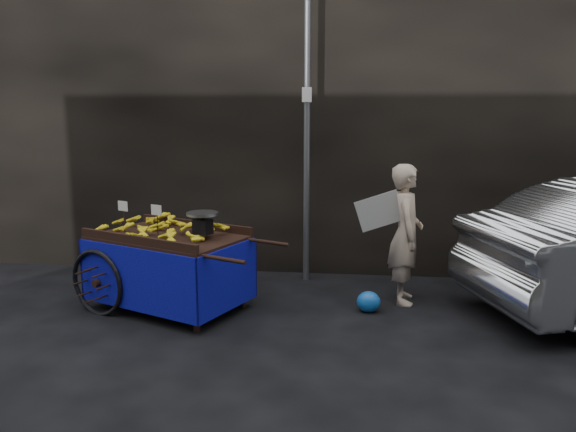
# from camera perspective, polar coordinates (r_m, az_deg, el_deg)

# --- Properties ---
(ground) EXTENTS (80.00, 80.00, 0.00)m
(ground) POSITION_cam_1_polar(r_m,az_deg,el_deg) (6.31, -1.91, -9.82)
(ground) COLOR black
(ground) RESTS_ON ground
(building_wall) EXTENTS (13.50, 2.00, 5.00)m
(building_wall) POSITION_cam_1_polar(r_m,az_deg,el_deg) (8.46, 3.34, 12.65)
(building_wall) COLOR black
(building_wall) RESTS_ON ground
(street_pole) EXTENTS (0.12, 0.10, 4.00)m
(street_pole) POSITION_cam_1_polar(r_m,az_deg,el_deg) (7.17, 1.94, 9.07)
(street_pole) COLOR slate
(street_pole) RESTS_ON ground
(banana_cart) EXTENTS (2.46, 1.81, 1.22)m
(banana_cart) POSITION_cam_1_polar(r_m,az_deg,el_deg) (6.43, -12.42, -2.65)
(banana_cart) COLOR black
(banana_cart) RESTS_ON ground
(vendor) EXTENTS (0.80, 0.59, 1.62)m
(vendor) POSITION_cam_1_polar(r_m,az_deg,el_deg) (6.59, 11.85, -1.79)
(vendor) COLOR #C3AA91
(vendor) RESTS_ON ground
(plastic_bag) EXTENTS (0.26, 0.21, 0.24)m
(plastic_bag) POSITION_cam_1_polar(r_m,az_deg,el_deg) (6.36, 8.19, -8.62)
(plastic_bag) COLOR blue
(plastic_bag) RESTS_ON ground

